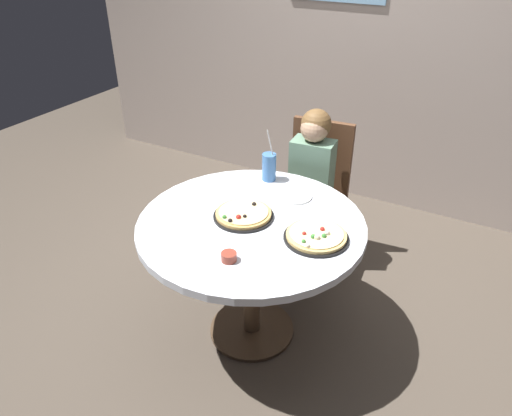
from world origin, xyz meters
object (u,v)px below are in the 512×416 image
pizza_cheese (316,236)px  plate_small (295,196)px  sauce_bowl (229,257)px  soda_cup (269,167)px  diner_child (306,204)px  pizza_veggie (243,214)px  dining_table (251,239)px  chair_wooden (316,185)px

pizza_cheese → plate_small: 0.40m
pizza_cheese → sauce_bowl: (-0.27, -0.34, 0.00)m
soda_cup → plate_small: size_ratio=1.70×
diner_child → soda_cup: diner_child is taller
pizza_veggie → pizza_cheese: (0.40, -0.00, 0.00)m
diner_child → dining_table: bearing=-90.5°
pizza_veggie → pizza_cheese: bearing=-0.4°
soda_cup → chair_wooden: bearing=75.0°
dining_table → plate_small: (0.09, 0.33, 0.11)m
diner_child → plate_small: bearing=-77.5°
diner_child → pizza_veggie: (-0.06, -0.69, 0.28)m
pizza_veggie → plate_small: pizza_veggie is taller
soda_cup → sauce_bowl: bearing=-75.4°
plate_small → dining_table: bearing=-105.5°
pizza_veggie → soda_cup: (-0.07, 0.42, 0.06)m
pizza_veggie → soda_cup: 0.43m
pizza_veggie → soda_cup: soda_cup is taller
dining_table → sauce_bowl: 0.36m
pizza_veggie → sauce_bowl: pizza_veggie is taller
chair_wooden → diner_child: (0.01, -0.18, -0.05)m
soda_cup → plate_small: 0.26m
soda_cup → plate_small: (0.22, -0.11, -0.08)m
diner_child → plate_small: 0.47m
dining_table → sauce_bowl: (0.07, -0.32, 0.13)m
pizza_veggie → plate_small: (0.14, 0.31, -0.01)m
chair_wooden → soda_cup: size_ratio=3.10×
dining_table → pizza_cheese: 0.36m
plate_small → diner_child: bearing=102.5°
dining_table → sauce_bowl: bearing=-77.7°
diner_child → pizza_veggie: 0.75m
pizza_veggie → chair_wooden: bearing=87.0°
chair_wooden → diner_child: bearing=-85.6°
sauce_bowl → dining_table: bearing=102.3°
sauce_bowl → pizza_veggie: bearing=110.0°
sauce_bowl → soda_cup: bearing=104.6°
dining_table → diner_child: 0.72m
chair_wooden → pizza_veggie: (-0.05, -0.87, 0.24)m
soda_cup → sauce_bowl: size_ratio=4.37×
pizza_veggie → sauce_bowl: 0.36m
chair_wooden → sauce_bowl: 1.24m
pizza_veggie → pizza_cheese: pizza_cheese is taller
chair_wooden → pizza_cheese: 0.97m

